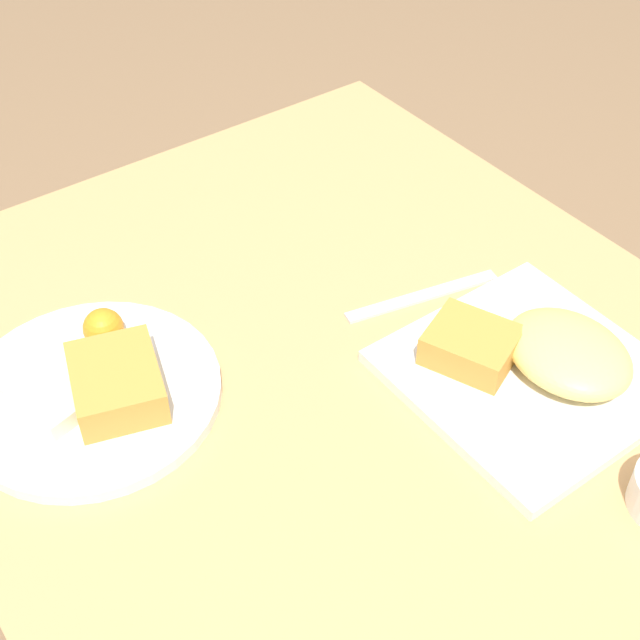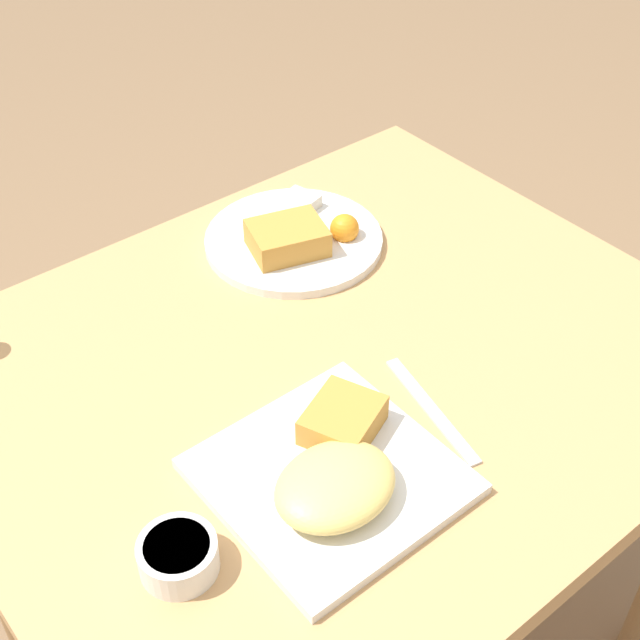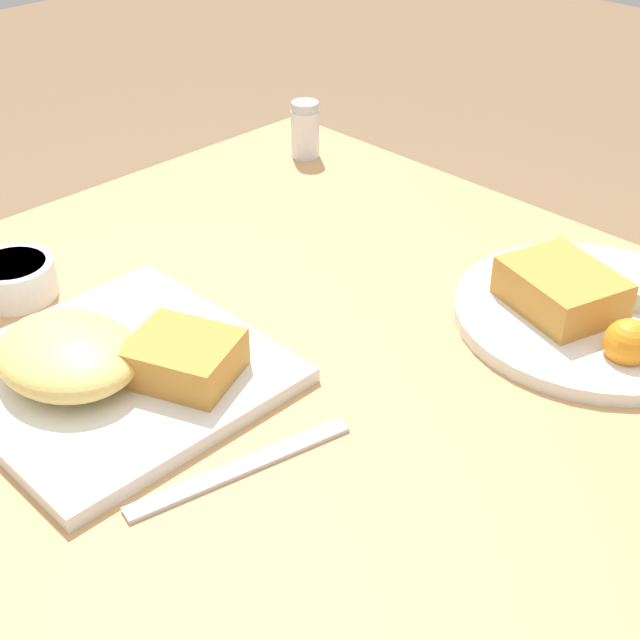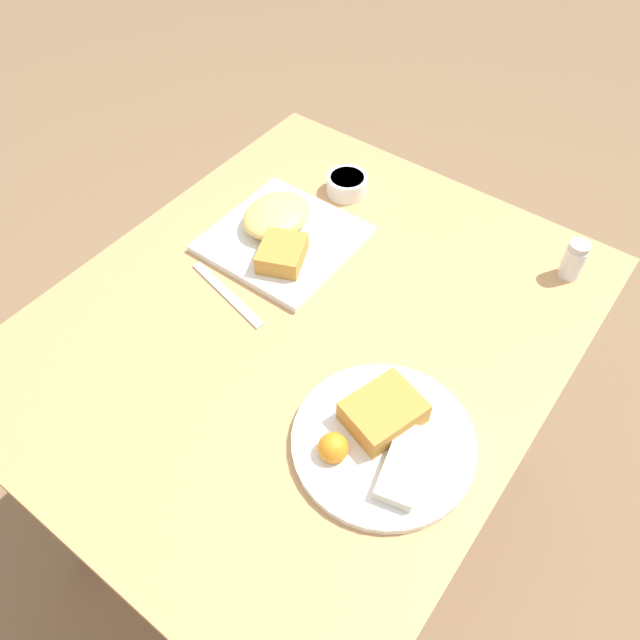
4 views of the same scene
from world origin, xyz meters
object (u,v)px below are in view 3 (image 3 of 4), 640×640
plate_oval_far (591,308)px  butter_knife (241,468)px  sauce_ramekin (14,278)px  salt_shaker (305,133)px  plate_square_near (107,365)px

plate_oval_far → butter_knife: 0.38m
sauce_ramekin → salt_shaker: 0.46m
salt_shaker → butter_knife: size_ratio=0.39×
plate_square_near → butter_knife: 0.17m
plate_oval_far → salt_shaker: (-0.48, 0.08, 0.02)m
plate_square_near → plate_oval_far: 0.46m
sauce_ramekin → butter_knife: sauce_ramekin is taller
plate_square_near → plate_oval_far: (0.25, 0.39, -0.01)m
plate_oval_far → butter_knife: plate_oval_far is taller
salt_shaker → butter_knife: salt_shaker is taller
sauce_ramekin → plate_square_near: bearing=-5.1°
salt_shaker → sauce_ramekin: bearing=-84.1°
plate_square_near → sauce_ramekin: plate_square_near is taller
plate_oval_far → sauce_ramekin: bearing=-139.8°
plate_oval_far → sauce_ramekin: (-0.44, -0.37, 0.00)m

